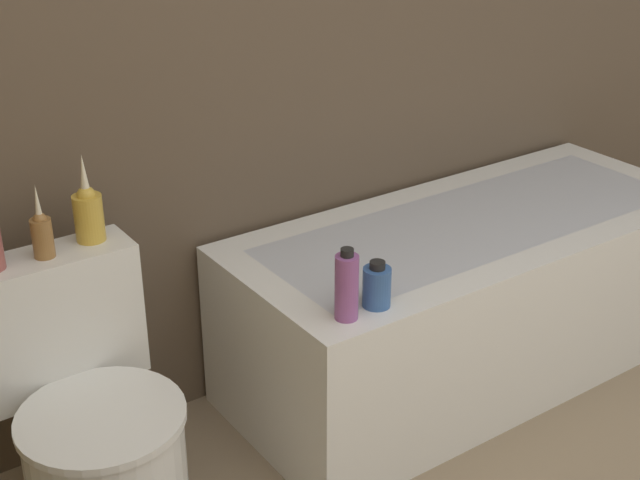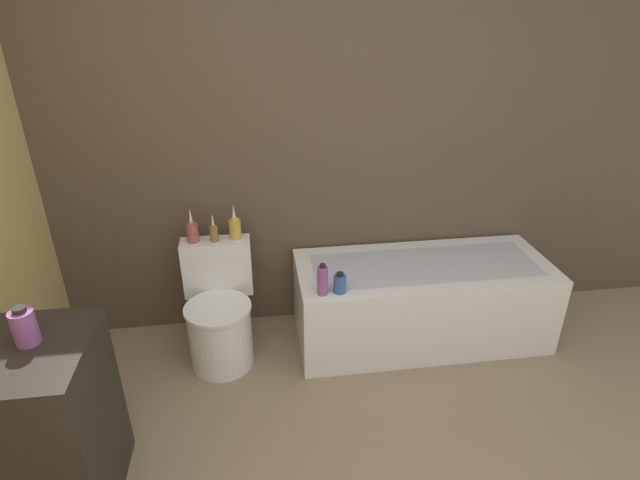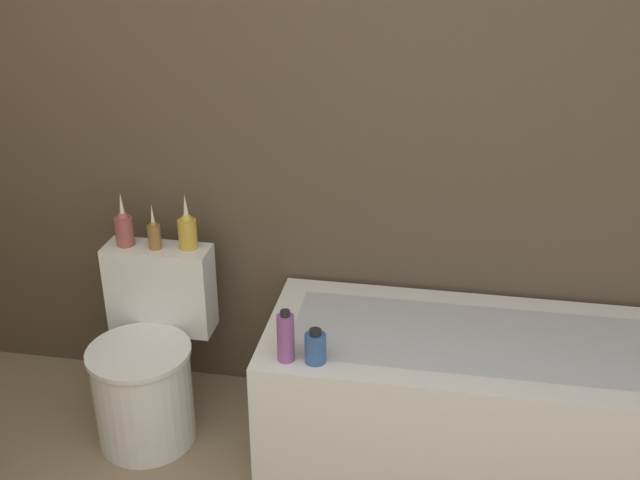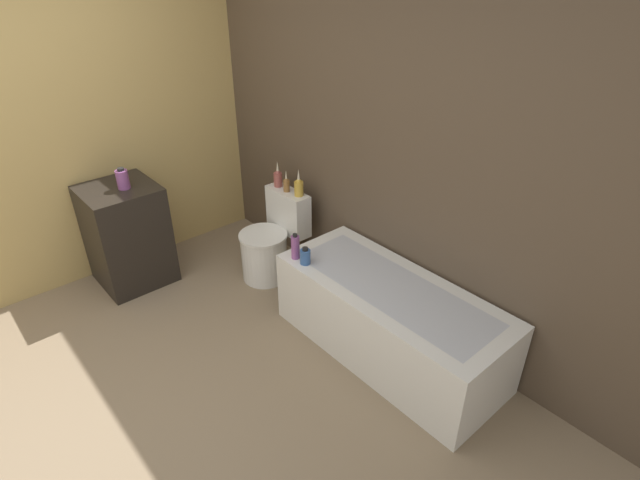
# 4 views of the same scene
# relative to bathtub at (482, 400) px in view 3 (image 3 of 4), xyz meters

# --- Properties ---
(wall_back_tiled) EXTENTS (6.40, 0.06, 2.60)m
(wall_back_tiled) POSITION_rel_bathtub_xyz_m (-0.73, 0.39, 1.02)
(wall_back_tiled) COLOR brown
(wall_back_tiled) RESTS_ON ground_plane
(bathtub) EXTENTS (1.63, 0.67, 0.55)m
(bathtub) POSITION_rel_bathtub_xyz_m (0.00, 0.00, 0.00)
(bathtub) COLOR white
(bathtub) RESTS_ON ground
(toilet) EXTENTS (0.43, 0.55, 0.73)m
(toilet) POSITION_rel_bathtub_xyz_m (-1.31, -0.03, 0.03)
(toilet) COLOR white
(toilet) RESTS_ON ground
(vase_gold) EXTENTS (0.07, 0.07, 0.22)m
(vase_gold) POSITION_rel_bathtub_xyz_m (-1.44, 0.16, 0.53)
(vase_gold) COLOR #994C47
(vase_gold) RESTS_ON toilet
(vase_silver) EXTENTS (0.05, 0.05, 0.19)m
(vase_silver) POSITION_rel_bathtub_xyz_m (-1.31, 0.15, 0.52)
(vase_silver) COLOR olive
(vase_silver) RESTS_ON toilet
(vase_bronze) EXTENTS (0.07, 0.07, 0.23)m
(vase_bronze) POSITION_rel_bathtub_xyz_m (-1.18, 0.18, 0.53)
(vase_bronze) COLOR gold
(vase_bronze) RESTS_ON toilet
(shampoo_bottle_tall) EXTENTS (0.06, 0.06, 0.20)m
(shampoo_bottle_tall) POSITION_rel_bathtub_xyz_m (-0.70, -0.25, 0.36)
(shampoo_bottle_tall) COLOR #8C4C8C
(shampoo_bottle_tall) RESTS_ON bathtub
(shampoo_bottle_short) EXTENTS (0.07, 0.07, 0.13)m
(shampoo_bottle_short) POSITION_rel_bathtub_xyz_m (-0.60, -0.24, 0.33)
(shampoo_bottle_short) COLOR #335999
(shampoo_bottle_short) RESTS_ON bathtub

